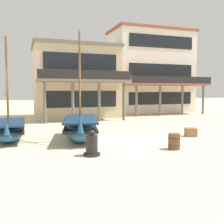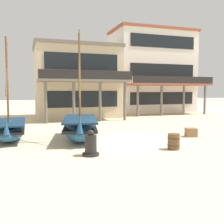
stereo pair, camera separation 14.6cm
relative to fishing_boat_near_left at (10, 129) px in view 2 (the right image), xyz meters
The scene contains 8 objects.
ground_plane 5.69m from the fishing_boat_near_left, 21.02° to the right, with size 120.00×120.00×0.00m, color beige.
fishing_boat_near_left is the anchor object (origin of this frame).
fishing_boat_centre_large 3.67m from the fishing_boat_near_left, 17.77° to the right, with size 2.48×4.69×5.78m.
capstan_winch 5.56m from the fishing_boat_near_left, 54.56° to the right, with size 0.67×0.67×1.03m.
wooden_barrel 8.33m from the fishing_boat_near_left, 33.80° to the right, with size 0.56×0.56×0.70m.
cargo_crate 9.81m from the fishing_boat_near_left, 12.80° to the right, with size 0.57×0.57×0.48m, color olive.
harbor_building_main 12.51m from the fishing_boat_near_left, 62.50° to the left, with size 7.99×7.63×6.85m.
harbor_building_annex 20.96m from the fishing_boat_near_left, 41.92° to the left, with size 9.59×7.82×9.57m.
Camera 2 is at (-4.47, -12.35, 2.58)m, focal length 41.66 mm.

